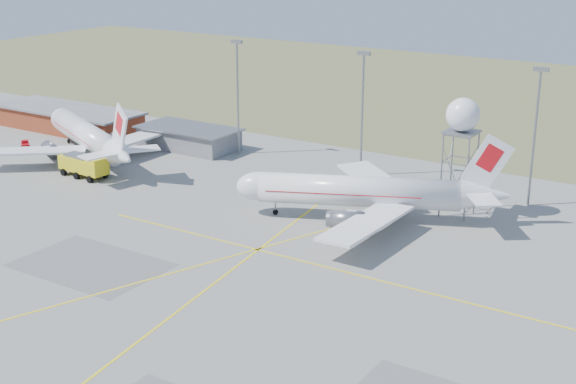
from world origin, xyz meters
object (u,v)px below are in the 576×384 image
Objects in this scene: radar_tower at (460,150)px; baggage_tug at (25,146)px; airliner_far at (88,137)px; fire_truck at (85,167)px; airliner_main at (363,192)px.

baggage_tug is at bearing -173.11° from radar_tower.
radar_tower is 6.32× the size of baggage_tug.
airliner_far is at bearing -173.56° from radar_tower.
fire_truck is at bearing -164.83° from radar_tower.
airliner_main is at bearing 12.54° from fire_truck.
airliner_far is 3.82× the size of fire_truck.
airliner_far is 66.57m from radar_tower.
baggage_tug is (-14.37, -2.26, -3.35)m from airliner_far.
baggage_tug is (-22.03, 6.10, -1.14)m from fire_truck.
fire_truck reaches higher than baggage_tug.
radar_tower is (65.93, 7.44, 5.53)m from airliner_far.
fire_truck is at bearing 157.96° from airliner_far.
baggage_tug is at bearing 34.42° from airliner_far.
airliner_main reaches higher than fire_truck.
fire_truck is (-58.27, -15.80, -7.75)m from radar_tower.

